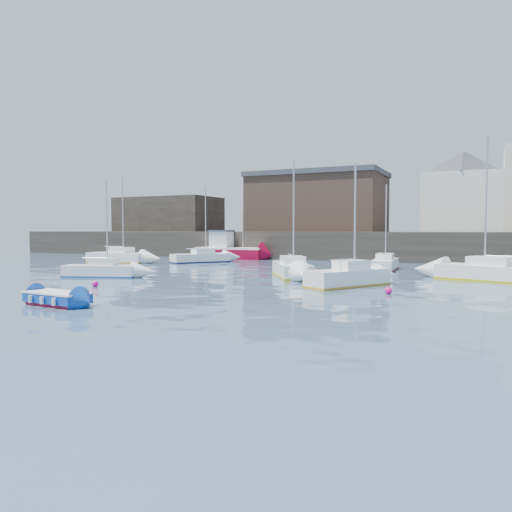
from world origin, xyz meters
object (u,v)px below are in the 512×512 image
at_px(sailboat_e, 118,257).
at_px(sailboat_b, 292,269).
at_px(buoy_far, 317,274).
at_px(buoy_mid, 388,294).
at_px(sailboat_f, 385,264).
at_px(buoy_near, 95,287).
at_px(sailboat_d, 495,272).
at_px(sailboat_a, 101,270).
at_px(fishing_boat, 229,250).
at_px(sailboat_c, 348,277).
at_px(blue_dinghy, 57,298).
at_px(sailboat_h, 201,257).

bearing_deg(sailboat_e, sailboat_b, -17.49).
relative_size(sailboat_e, buoy_far, 20.93).
distance_m(sailboat_b, buoy_mid, 10.30).
relative_size(sailboat_f, buoy_near, 19.33).
height_order(sailboat_d, sailboat_f, sailboat_d).
xyz_separation_m(sailboat_a, sailboat_b, (11.61, 5.93, 0.06)).
xyz_separation_m(fishing_boat, sailboat_c, (19.12, -21.17, -0.45)).
distance_m(blue_dinghy, sailboat_f, 26.47).
distance_m(sailboat_b, sailboat_e, 21.85).
distance_m(sailboat_c, sailboat_e, 28.08).
distance_m(blue_dinghy, sailboat_d, 25.44).
bearing_deg(buoy_mid, fishing_boat, 132.72).
distance_m(sailboat_c, sailboat_d, 10.10).
distance_m(blue_dinghy, fishing_boat, 34.89).
height_order(sailboat_e, buoy_mid, sailboat_e).
height_order(sailboat_a, sailboat_d, sailboat_d).
bearing_deg(fishing_boat, sailboat_c, -47.92).
relative_size(sailboat_a, sailboat_f, 0.95).
bearing_deg(sailboat_c, fishing_boat, 132.08).
relative_size(sailboat_d, buoy_mid, 25.05).
height_order(fishing_boat, sailboat_f, sailboat_f).
xyz_separation_m(blue_dinghy, buoy_near, (-3.54, 6.04, -0.32)).
distance_m(fishing_boat, buoy_near, 28.16).
height_order(sailboat_h, buoy_far, sailboat_h).
distance_m(sailboat_c, buoy_near, 14.35).
relative_size(sailboat_d, sailboat_h, 1.22).
relative_size(sailboat_e, buoy_mid, 22.98).
bearing_deg(sailboat_a, sailboat_f, 41.10).
bearing_deg(sailboat_d, fishing_boat, 151.48).
xyz_separation_m(sailboat_c, sailboat_e, (-25.90, 10.84, 0.01)).
bearing_deg(sailboat_h, buoy_mid, -38.33).
bearing_deg(sailboat_e, blue_dinghy, -54.44).
bearing_deg(sailboat_c, sailboat_h, 142.29).
distance_m(sailboat_a, sailboat_h, 16.17).
height_order(sailboat_e, sailboat_h, sailboat_e).
height_order(sailboat_d, buoy_mid, sailboat_d).
height_order(sailboat_e, buoy_far, sailboat_e).
xyz_separation_m(sailboat_a, sailboat_f, (16.33, 14.24, 0.02)).
height_order(blue_dinghy, sailboat_c, sailboat_c).
xyz_separation_m(sailboat_a, buoy_near, (3.78, -4.61, -0.46)).
bearing_deg(buoy_mid, sailboat_b, 139.09).
height_order(fishing_boat, buoy_near, fishing_boat).
distance_m(blue_dinghy, sailboat_a, 12.93).
xyz_separation_m(sailboat_a, sailboat_c, (16.68, 1.66, 0.08)).
distance_m(sailboat_b, buoy_near, 13.15).
bearing_deg(buoy_near, sailboat_f, 56.37).
relative_size(sailboat_c, buoy_near, 19.89).
relative_size(sailboat_b, sailboat_e, 0.95).
xyz_separation_m(fishing_boat, sailboat_b, (14.05, -16.90, -0.48)).
bearing_deg(fishing_boat, buoy_near, -77.23).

